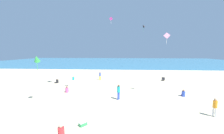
# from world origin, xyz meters

# --- Properties ---
(ground_plane) EXTENTS (120.00, 120.00, 0.00)m
(ground_plane) POSITION_xyz_m (0.00, 10.00, 0.00)
(ground_plane) COLOR beige
(ocean_water) EXTENTS (120.00, 60.00, 0.05)m
(ocean_water) POSITION_xyz_m (0.00, 56.07, 0.03)
(ocean_water) COLOR teal
(ocean_water) RESTS_ON ground_plane
(beach_chair_far_right) EXTENTS (0.68, 0.80, 0.59)m
(beach_chair_far_right) POSITION_xyz_m (8.15, 13.55, 0.25)
(beach_chair_far_right) COLOR black
(beach_chair_far_right) RESTS_ON ground_plane
(cooler_box) EXTENTS (0.57, 0.58, 0.27)m
(cooler_box) POSITION_xyz_m (-1.30, -0.29, 0.13)
(cooler_box) COLOR #339956
(cooler_box) RESTS_ON ground_plane
(person_0) EXTENTS (0.65, 0.48, 0.73)m
(person_0) POSITION_xyz_m (-8.52, 10.85, 0.27)
(person_0) COLOR black
(person_0) RESTS_ON ground_plane
(person_1) EXTENTS (0.59, 0.69, 0.77)m
(person_1) POSITION_xyz_m (-5.16, 6.46, 0.28)
(person_1) COLOR #D8599E
(person_1) RESTS_ON ground_plane
(person_2) EXTENTS (0.54, 0.62, 0.69)m
(person_2) POSITION_xyz_m (-6.77, 13.09, 0.26)
(person_2) COLOR #19ADB2
(person_2) RESTS_ON ground_plane
(person_3) EXTENTS (0.42, 0.42, 1.53)m
(person_3) POSITION_xyz_m (0.93, 4.50, 0.88)
(person_3) COLOR blue
(person_3) RESTS_ON ground_plane
(person_4) EXTENTS (0.46, 0.66, 0.76)m
(person_4) POSITION_xyz_m (7.85, 5.93, 0.28)
(person_4) COLOR blue
(person_4) RESTS_ON ground_plane
(person_5) EXTENTS (0.36, 0.36, 1.42)m
(person_5) POSITION_xyz_m (-2.29, 13.27, 0.82)
(person_5) COLOR yellow
(person_5) RESTS_ON ground_plane
(person_6) EXTENTS (0.38, 0.38, 1.41)m
(person_6) POSITION_xyz_m (8.01, 1.49, 0.81)
(person_6) COLOR white
(person_6) RESTS_ON ground_plane
(kite_magenta) EXTENTS (0.81, 0.25, 1.43)m
(kite_magenta) POSITION_xyz_m (-1.07, 21.86, 11.94)
(kite_magenta) COLOR #DB3DA8
(kite_black) EXTENTS (1.08, 0.80, 1.92)m
(kite_black) POSITION_xyz_m (7.43, 29.88, 11.82)
(kite_black) COLOR black
(kite_pink) EXTENTS (0.68, 0.25, 1.19)m
(kite_pink) POSITION_xyz_m (5.94, 6.24, 6.40)
(kite_pink) COLOR pink
(kite_green) EXTENTS (0.68, 0.82, 1.39)m
(kite_green) POSITION_xyz_m (-6.28, 2.97, 4.14)
(kite_green) COLOR green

